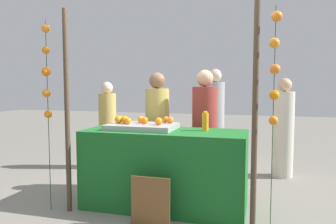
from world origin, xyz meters
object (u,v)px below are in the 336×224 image
object	(u,v)px
stall_counter	(164,169)
juice_bottle	(205,121)
orange_1	(121,119)
orange_0	(141,119)
chalkboard_sign	(151,202)
vendor_left	(157,135)
vendor_right	(204,136)

from	to	relation	value
stall_counter	juice_bottle	bearing A→B (deg)	13.24
orange_1	juice_bottle	size ratio (longest dim) A/B	0.32
orange_0	chalkboard_sign	xyz separation A→B (m)	(0.36, -0.70, -0.76)
orange_0	vendor_left	world-z (taller)	vendor_left
orange_1	chalkboard_sign	xyz separation A→B (m)	(0.66, -0.77, -0.75)
stall_counter	orange_0	xyz separation A→B (m)	(-0.35, 0.16, 0.55)
orange_0	chalkboard_sign	distance (m)	1.09
juice_bottle	vendor_right	bearing A→B (deg)	100.44
vendor_right	orange_0	bearing A→B (deg)	-144.33
vendor_left	vendor_right	world-z (taller)	vendor_right
stall_counter	vendor_left	size ratio (longest dim) A/B	1.17
orange_1	vendor_left	size ratio (longest dim) A/B	0.05
juice_bottle	vendor_left	size ratio (longest dim) A/B	0.14
orange_0	vendor_right	size ratio (longest dim) A/B	0.05
stall_counter	vendor_right	distance (m)	0.80
orange_0	orange_1	size ratio (longest dim) A/B	1.15
orange_1	orange_0	bearing A→B (deg)	-12.06
stall_counter	orange_0	distance (m)	0.67
vendor_right	stall_counter	bearing A→B (deg)	-118.28
orange_1	vendor_right	xyz separation A→B (m)	(1.00, 0.44, -0.25)
juice_bottle	vendor_left	distance (m)	0.94
stall_counter	orange_1	bearing A→B (deg)	161.16
juice_bottle	chalkboard_sign	bearing A→B (deg)	-123.87
orange_0	vendor_right	distance (m)	0.90
vendor_left	vendor_right	bearing A→B (deg)	2.73
vendor_right	juice_bottle	bearing A→B (deg)	-79.56
stall_counter	chalkboard_sign	distance (m)	0.58
chalkboard_sign	vendor_right	size ratio (longest dim) A/B	0.32
juice_bottle	chalkboard_sign	xyz separation A→B (m)	(-0.44, -0.65, -0.76)
chalkboard_sign	vendor_right	bearing A→B (deg)	74.33
stall_counter	juice_bottle	size ratio (longest dim) A/B	8.33
chalkboard_sign	vendor_left	world-z (taller)	vendor_left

